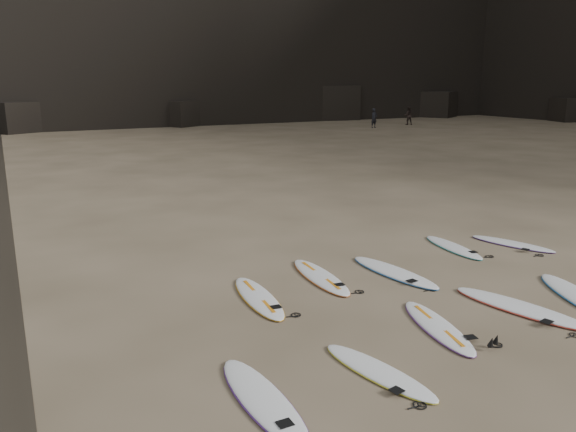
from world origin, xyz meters
name	(u,v)px	position (x,y,z in m)	size (l,w,h in m)	color
ground	(452,324)	(0.00, 0.00, 0.00)	(240.00, 240.00, 0.00)	#897559
surfboard_0	(263,399)	(-4.15, -0.72, 0.05)	(0.60, 2.51, 0.09)	white
surfboard_1	(378,371)	(-2.26, -0.83, 0.04)	(0.53, 2.22, 0.08)	white
surfboard_2	(438,326)	(-0.37, -0.01, 0.04)	(0.57, 2.37, 0.09)	white
surfboard_3	(520,307)	(1.65, -0.08, 0.05)	(0.66, 2.77, 0.10)	white
surfboard_5	(258,297)	(-2.68, 2.71, 0.04)	(0.60, 2.48, 0.09)	white
surfboard_6	(320,276)	(-0.94, 3.21, 0.05)	(0.62, 2.58, 0.09)	white
surfboard_7	(394,272)	(0.73, 2.70, 0.05)	(0.64, 2.67, 0.10)	white
surfboard_8	(453,247)	(3.34, 3.57, 0.04)	(0.55, 2.29, 0.08)	white
surfboard_9	(512,243)	(4.99, 3.09, 0.04)	(0.55, 2.27, 0.08)	white
person_a	(374,118)	(23.07, 34.88, 0.87)	(0.63, 0.41, 1.73)	black
person_b	(408,116)	(27.96, 36.16, 0.88)	(0.86, 0.67, 1.76)	black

